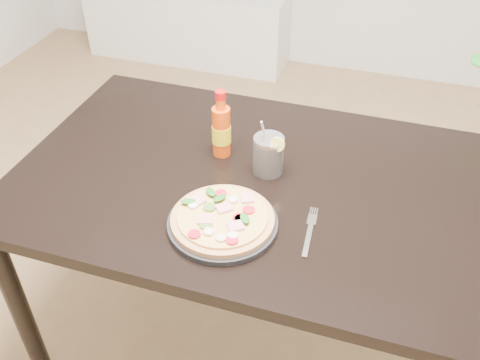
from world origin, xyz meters
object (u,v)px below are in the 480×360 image
(dining_table, at_px, (252,199))
(cola_cup, at_px, (268,155))
(plate, at_px, (223,223))
(hot_sauce_bottle, at_px, (221,130))
(fork, at_px, (310,230))
(pizza, at_px, (222,218))
(media_console, at_px, (187,25))

(dining_table, distance_m, cola_cup, 0.15)
(plate, height_order, hot_sauce_bottle, hot_sauce_bottle)
(dining_table, bearing_deg, hot_sauce_bottle, 145.87)
(dining_table, distance_m, plate, 0.24)
(cola_cup, relative_size, fork, 0.95)
(pizza, xyz_separation_m, hot_sauce_bottle, (-0.11, 0.31, 0.06))
(plate, relative_size, fork, 1.54)
(dining_table, height_order, media_console, dining_table)
(hot_sauce_bottle, xyz_separation_m, media_console, (-0.99, 2.03, -0.59))
(pizza, bearing_deg, hot_sauce_bottle, 109.70)
(hot_sauce_bottle, distance_m, cola_cup, 0.17)
(pizza, distance_m, cola_cup, 0.27)
(pizza, height_order, hot_sauce_bottle, hot_sauce_bottle)
(hot_sauce_bottle, bearing_deg, media_console, 115.99)
(cola_cup, relative_size, media_console, 0.13)
(fork, distance_m, media_console, 2.68)
(pizza, bearing_deg, plate, 52.14)
(plate, bearing_deg, cola_cup, 79.52)
(cola_cup, bearing_deg, fork, -50.94)
(hot_sauce_bottle, bearing_deg, pizza, -70.30)
(pizza, relative_size, fork, 1.44)
(hot_sauce_bottle, relative_size, media_console, 0.16)
(pizza, bearing_deg, media_console, 115.20)
(dining_table, bearing_deg, fork, -39.34)
(hot_sauce_bottle, bearing_deg, dining_table, -34.13)
(dining_table, relative_size, fork, 7.42)
(cola_cup, bearing_deg, pizza, -100.54)
(dining_table, bearing_deg, plate, -93.81)
(plate, bearing_deg, pizza, -127.86)
(pizza, xyz_separation_m, cola_cup, (0.05, 0.27, 0.03))
(hot_sauce_bottle, bearing_deg, cola_cup, -14.56)
(cola_cup, distance_m, media_console, 2.43)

